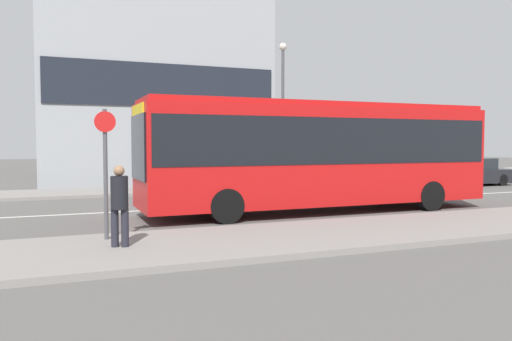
% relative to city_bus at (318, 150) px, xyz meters
% --- Properties ---
extents(ground_plane, '(120.00, 120.00, 0.00)m').
position_rel_city_bus_xyz_m(ground_plane, '(-2.60, 2.30, -1.97)').
color(ground_plane, '#595654').
extents(sidewalk_near, '(44.00, 3.50, 0.13)m').
position_rel_city_bus_xyz_m(sidewalk_near, '(-2.60, -3.95, -1.91)').
color(sidewalk_near, gray).
rests_on(sidewalk_near, ground_plane).
extents(sidewalk_far, '(44.00, 3.50, 0.13)m').
position_rel_city_bus_xyz_m(sidewalk_far, '(-2.60, 8.55, -1.91)').
color(sidewalk_far, gray).
rests_on(sidewalk_far, ground_plane).
extents(lane_centerline, '(41.80, 0.16, 0.01)m').
position_rel_city_bus_xyz_m(lane_centerline, '(-2.60, 2.30, -1.97)').
color(lane_centerline, silver).
rests_on(lane_centerline, ground_plane).
extents(apartment_block_left_tower, '(12.36, 4.83, 18.82)m').
position_rel_city_bus_xyz_m(apartment_block_left_tower, '(-2.36, 14.18, 7.43)').
color(apartment_block_left_tower, '#9EA3A8').
rests_on(apartment_block_left_tower, ground_plane).
extents(city_bus, '(11.30, 2.60, 3.43)m').
position_rel_city_bus_xyz_m(city_bus, '(0.00, 0.00, 0.00)').
color(city_bus, red).
rests_on(city_bus, ground_plane).
extents(parked_car_0, '(4.22, 1.87, 1.41)m').
position_rel_city_bus_xyz_m(parked_car_0, '(12.24, 5.82, -1.31)').
color(parked_car_0, black).
rests_on(parked_car_0, ground_plane).
extents(pedestrian_near_stop, '(0.34, 0.34, 1.62)m').
position_rel_city_bus_xyz_m(pedestrian_near_stop, '(-6.62, -3.84, -0.93)').
color(pedestrian_near_stop, '#23232D').
rests_on(pedestrian_near_stop, sidewalk_near).
extents(bus_stop_sign, '(0.44, 0.12, 2.77)m').
position_rel_city_bus_xyz_m(bus_stop_sign, '(-6.79, -2.95, -0.23)').
color(bus_stop_sign, '#4C4C51').
rests_on(bus_stop_sign, sidewalk_near).
extents(street_lamp, '(0.36, 0.36, 6.83)m').
position_rel_city_bus_xyz_m(street_lamp, '(2.43, 7.81, 2.33)').
color(street_lamp, '#4C4C51').
rests_on(street_lamp, sidewalk_far).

